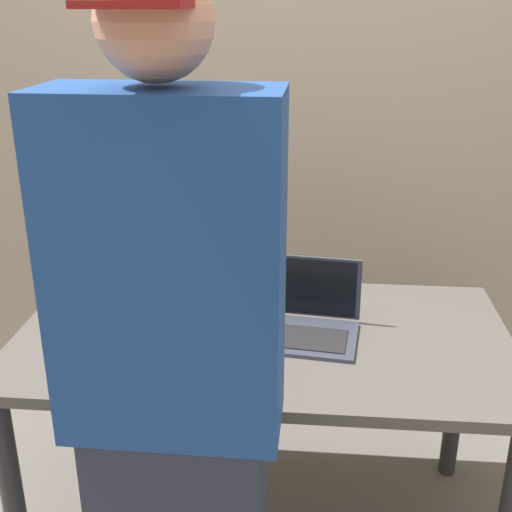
# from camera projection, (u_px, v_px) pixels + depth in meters

# --- Properties ---
(desk) EXTENTS (1.49, 0.80, 0.75)m
(desk) POSITION_uv_depth(u_px,v_px,m) (263.00, 361.00, 2.01)
(desk) COLOR #56514C
(desk) RESTS_ON ground
(laptop) EXTENTS (0.38, 0.30, 0.22)m
(laptop) POSITION_uv_depth(u_px,v_px,m) (299.00, 317.00, 1.97)
(laptop) COLOR #383D4C
(laptop) RESTS_ON desk
(beer_bottle_green) EXTENTS (0.08, 0.08, 0.28)m
(beer_bottle_green) POSITION_uv_depth(u_px,v_px,m) (208.00, 282.00, 2.07)
(beer_bottle_green) COLOR brown
(beer_bottle_green) RESTS_ON desk
(beer_bottle_amber) EXTENTS (0.07, 0.07, 0.33)m
(beer_bottle_amber) POSITION_uv_depth(u_px,v_px,m) (242.00, 264.00, 2.15)
(beer_bottle_amber) COLOR #333333
(beer_bottle_amber) RESTS_ON desk
(person_figure) EXTENTS (0.45, 0.28, 1.79)m
(person_figure) POSITION_uv_depth(u_px,v_px,m) (175.00, 397.00, 1.36)
(person_figure) COLOR #2D3347
(person_figure) RESTS_ON ground
(coffee_mug) EXTENTS (0.11, 0.07, 0.11)m
(coffee_mug) POSITION_uv_depth(u_px,v_px,m) (159.00, 313.00, 1.97)
(coffee_mug) COLOR #BF4C33
(coffee_mug) RESTS_ON desk
(back_wall) EXTENTS (6.00, 0.10, 2.60)m
(back_wall) POSITION_uv_depth(u_px,v_px,m) (280.00, 109.00, 2.50)
(back_wall) COLOR tan
(back_wall) RESTS_ON ground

